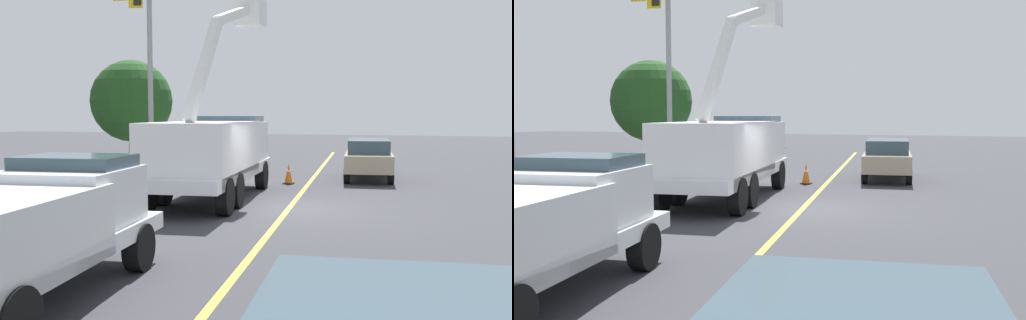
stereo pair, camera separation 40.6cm
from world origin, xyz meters
TOP-DOWN VIEW (x-y plane):
  - ground at (0.00, 0.00)m, footprint 120.00×120.00m
  - sidewalk_far_side at (-0.94, 7.76)m, footprint 60.00×10.79m
  - lane_centre_stripe at (0.00, 0.00)m, footprint 49.66×6.17m
  - utility_bucket_truck at (1.24, 2.83)m, footprint 8.44×3.47m
  - service_pickup_truck at (-9.13, 1.60)m, footprint 5.81×2.76m
  - passing_minivan at (8.41, -1.34)m, footprint 4.99×2.46m
  - traffic_cone_mid_front at (5.78, 1.48)m, footprint 0.40×0.40m
  - traffic_signal_mast at (3.77, 7.30)m, footprint 6.59×1.09m
  - street_tree_right at (8.02, 9.73)m, footprint 3.85×3.85m

SIDE VIEW (x-z plane):
  - ground at x=0.00m, z-range 0.00..0.00m
  - lane_centre_stripe at x=0.00m, z-range 0.00..0.01m
  - sidewalk_far_side at x=-0.94m, z-range 0.00..0.12m
  - traffic_cone_mid_front at x=5.78m, z-range -0.01..0.82m
  - passing_minivan at x=8.41m, z-range 0.13..1.82m
  - service_pickup_truck at x=-9.13m, z-range 0.09..2.15m
  - utility_bucket_truck at x=1.24m, z-range -1.93..5.16m
  - street_tree_right at x=8.02m, z-range 0.72..6.03m
  - traffic_signal_mast at x=3.77m, z-range 1.91..10.77m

